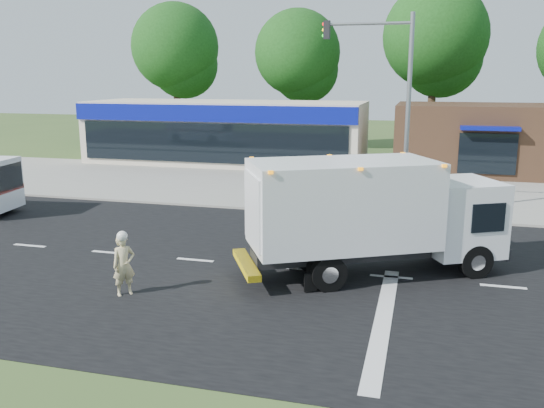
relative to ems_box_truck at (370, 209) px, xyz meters
The scene contains 11 objects.
ground 3.03m from the ems_box_truck, behind, with size 120.00×120.00×0.00m, color #385123.
road_asphalt 3.02m from the ems_box_truck, behind, with size 60.00×14.00×0.02m, color black.
sidewalk 8.62m from the ems_box_truck, 106.05° to the left, with size 60.00×2.40×0.12m, color gray.
parking_apron 14.21m from the ems_box_truck, 99.51° to the left, with size 60.00×9.00×0.02m, color gray.
lane_markings 2.60m from the ems_box_truck, 123.62° to the right, with size 55.20×7.00×0.01m.
ems_box_truck is the anchor object (origin of this frame).
emergency_worker 6.91m from the ems_box_truck, 151.44° to the right, with size 0.69×0.70×1.73m.
retail_strip_mall 22.82m from the ems_box_truck, 119.75° to the left, with size 18.00×6.20×4.00m.
brown_storefront 20.41m from the ems_box_truck, 76.76° to the left, with size 10.00×6.70×4.00m.
traffic_signal_pole 8.06m from the ems_box_truck, 89.79° to the left, with size 3.51×0.25×8.00m.
background_trees 28.75m from the ems_box_truck, 96.45° to the left, with size 36.77×7.39×12.10m.
Camera 1 is at (3.73, -15.90, 5.62)m, focal length 38.00 mm.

